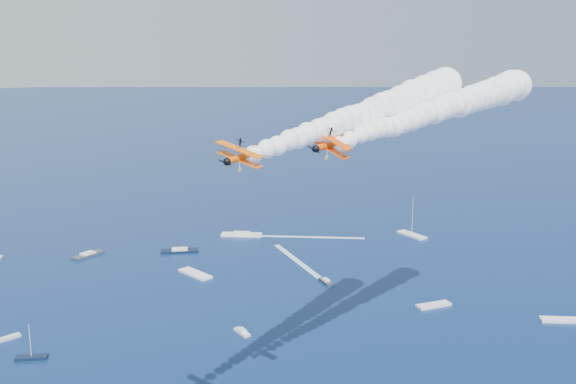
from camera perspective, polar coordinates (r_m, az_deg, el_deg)
name	(u,v)px	position (r m, az deg, el deg)	size (l,w,h in m)	color
biplane_lead	(329,145)	(104.89, 3.39, 3.91)	(7.25, 8.13, 4.90)	#FD4C05
biplane_trail	(241,157)	(90.10, -3.95, 2.90)	(6.31, 7.07, 4.26)	#FF6205
smoke_trail_lead	(444,109)	(134.24, 12.76, 6.75)	(66.78, 32.53, 12.50)	white
smoke_trail_trail	(370,112)	(119.23, 6.81, 6.59)	(63.71, 38.77, 12.50)	white
spectator_boats	(161,295)	(201.06, -10.49, -8.41)	(227.07, 172.43, 0.70)	white
boat_wakes	(207,292)	(202.41, -6.75, -8.23)	(167.61, 114.75, 0.04)	white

